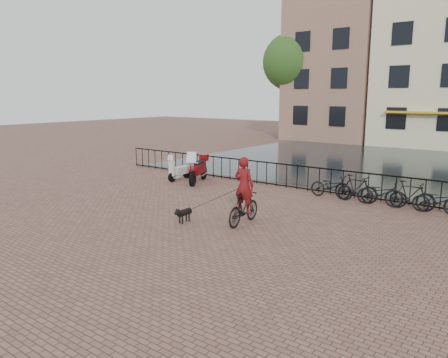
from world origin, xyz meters
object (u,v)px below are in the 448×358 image
Objects in this scene: cyclist at (244,195)px; scooter at (179,167)px; motorcycle at (198,166)px; dog at (184,214)px.

scooter is at bearing -36.20° from cyclist.
cyclist is at bearing -35.22° from scooter.
dog is at bearing -76.32° from motorcycle.
dog is 6.26m from motorcycle.
cyclist reaches higher than scooter.
dog is at bearing -48.94° from scooter.
motorcycle reaches higher than scooter.
cyclist is 1.96m from dog.
cyclist is 1.75× the size of scooter.
scooter is (-4.84, 4.91, 0.39)m from dog.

